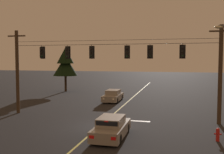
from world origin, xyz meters
TOP-DOWN VIEW (x-y plane):
  - ground_plane at (0.00, 0.00)m, footprint 180.00×180.00m
  - lane_centre_stripe at (0.00, 9.13)m, footprint 0.14×60.00m
  - stop_bar_paint at (1.90, 2.53)m, footprint 3.40×0.36m
  - signal_span_assembly at (0.00, 3.13)m, footprint 19.66×0.32m
  - traffic_light_leftmost at (-6.34, 3.11)m, footprint 0.48×0.41m
  - traffic_light_left_inner at (-3.85, 3.11)m, footprint 0.48×0.41m
  - traffic_light_centre at (-1.60, 3.11)m, footprint 0.48×0.41m
  - traffic_light_right_inner at (1.54, 3.11)m, footprint 0.48×0.41m
  - traffic_light_rightmost at (3.47, 3.11)m, footprint 0.48×0.41m
  - traffic_light_far_right at (6.06, 3.11)m, footprint 0.48×0.41m
  - car_waiting_near_lane at (1.56, -2.42)m, footprint 1.80×4.33m
  - car_oncoming_lead at (-1.83, 12.04)m, footprint 1.80×4.42m
  - tree_verge_far at (-11.43, 19.80)m, footprint 3.86×3.86m
  - fire_hydrant at (8.16, -1.58)m, footprint 0.44×0.22m

SIDE VIEW (x-z plane):
  - ground_plane at x=0.00m, z-range 0.00..0.00m
  - lane_centre_stripe at x=0.00m, z-range 0.00..0.01m
  - stop_bar_paint at x=1.90m, z-range 0.00..0.01m
  - fire_hydrant at x=8.16m, z-range 0.02..0.86m
  - car_oncoming_lead at x=-1.83m, z-range -0.05..1.34m
  - car_waiting_near_lane at x=1.56m, z-range -0.05..1.34m
  - signal_span_assembly at x=0.00m, z-range 0.16..7.91m
  - tree_verge_far at x=-11.43m, z-range 1.03..7.99m
  - traffic_light_leftmost at x=-6.34m, z-range 5.09..6.31m
  - traffic_light_left_inner at x=-3.85m, z-range 5.09..6.31m
  - traffic_light_centre at x=-1.60m, z-range 5.09..6.31m
  - traffic_light_right_inner at x=1.54m, z-range 5.09..6.31m
  - traffic_light_rightmost at x=3.47m, z-range 5.09..6.31m
  - traffic_light_far_right at x=6.06m, z-range 5.09..6.31m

